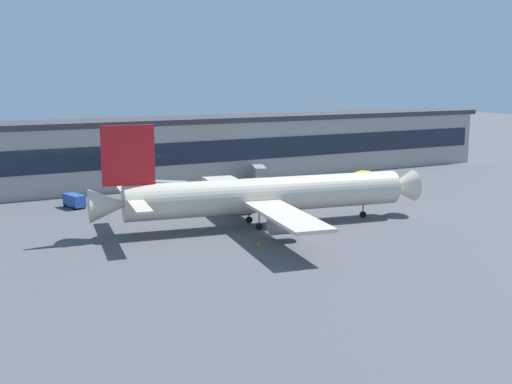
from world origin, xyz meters
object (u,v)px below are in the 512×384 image
(airliner, at_px, (262,195))
(traffic_cone_0, at_px, (259,243))
(pushback_tractor, at_px, (363,175))
(catering_truck, at_px, (259,174))
(crew_van, at_px, (75,200))
(fuel_truck, at_px, (167,188))

(airliner, bearing_deg, traffic_cone_0, -121.37)
(pushback_tractor, height_order, catering_truck, catering_truck)
(catering_truck, height_order, traffic_cone_0, catering_truck)
(pushback_tractor, relative_size, traffic_cone_0, 7.58)
(crew_van, relative_size, traffic_cone_0, 7.77)
(crew_van, distance_m, traffic_cone_0, 44.27)
(airliner, relative_size, crew_van, 10.17)
(catering_truck, xyz_separation_m, crew_van, (-43.53, -6.73, -0.83))
(pushback_tractor, bearing_deg, fuel_truck, 179.93)
(pushback_tractor, distance_m, crew_van, 69.37)
(fuel_truck, bearing_deg, airliner, -80.64)
(fuel_truck, relative_size, traffic_cone_0, 11.49)
(pushback_tractor, distance_m, traffic_cone_0, 66.90)
(airliner, xyz_separation_m, traffic_cone_0, (-6.71, -11.01, -4.80))
(fuel_truck, bearing_deg, traffic_cone_0, -92.09)
(fuel_truck, bearing_deg, catering_truck, 11.62)
(pushback_tractor, height_order, fuel_truck, fuel_truck)
(pushback_tractor, xyz_separation_m, fuel_truck, (-50.29, 0.06, 0.83))
(airliner, xyz_separation_m, pushback_tractor, (45.12, 31.27, -4.11))
(fuel_truck, xyz_separation_m, traffic_cone_0, (-1.55, -42.35, -1.52))
(catering_truck, xyz_separation_m, traffic_cone_0, (-26.02, -47.38, -1.93))
(catering_truck, relative_size, fuel_truck, 0.93)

